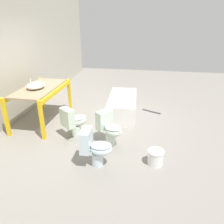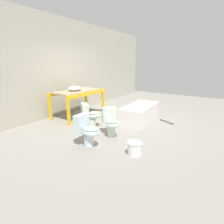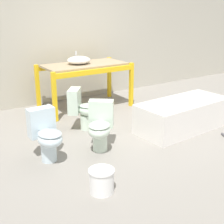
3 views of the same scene
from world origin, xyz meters
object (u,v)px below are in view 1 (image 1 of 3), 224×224
(bathtub_main, at_px, (123,104))
(toilet_near, at_px, (109,128))
(sink_basin, at_px, (36,85))
(bucket_white, at_px, (156,157))
(toilet_extra, at_px, (74,121))
(toilet_far, at_px, (95,147))

(bathtub_main, relative_size, toilet_near, 2.40)
(toilet_near, bearing_deg, sink_basin, 108.41)
(bucket_white, bearing_deg, bathtub_main, 22.53)
(bathtub_main, bearing_deg, toilet_near, 173.65)
(bathtub_main, height_order, toilet_extra, toilet_extra)
(toilet_far, xyz_separation_m, toilet_extra, (0.92, 0.70, 0.00))
(sink_basin, height_order, toilet_near, sink_basin)
(toilet_extra, height_order, bucket_white, toilet_extra)
(bathtub_main, distance_m, toilet_extra, 1.63)
(bathtub_main, xyz_separation_m, toilet_extra, (-1.37, 0.88, 0.08))
(toilet_extra, bearing_deg, toilet_near, -154.34)
(toilet_near, relative_size, toilet_far, 1.00)
(toilet_far, bearing_deg, toilet_extra, 35.34)
(toilet_near, bearing_deg, toilet_extra, 115.53)
(sink_basin, xyz_separation_m, toilet_far, (-1.39, -1.74, -0.60))
(toilet_extra, bearing_deg, toilet_far, 164.76)
(bathtub_main, distance_m, toilet_far, 2.29)
(bathtub_main, xyz_separation_m, toilet_far, (-2.29, 0.18, 0.08))
(sink_basin, bearing_deg, toilet_far, -128.57)
(sink_basin, distance_m, toilet_near, 2.05)
(bathtub_main, bearing_deg, bucket_white, -161.25)
(toilet_near, distance_m, bucket_white, 1.10)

